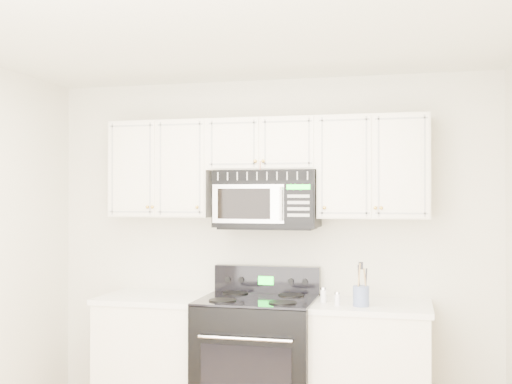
% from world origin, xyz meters
% --- Properties ---
extents(room, '(3.51, 3.51, 2.61)m').
position_xyz_m(room, '(0.00, 0.00, 1.30)').
color(room, olive).
rests_on(room, ground).
extents(base_cabinet_left, '(0.86, 0.65, 0.92)m').
position_xyz_m(base_cabinet_left, '(-0.80, 1.44, 0.43)').
color(base_cabinet_left, silver).
rests_on(base_cabinet_left, ground).
extents(base_cabinet_right, '(0.86, 0.65, 0.92)m').
position_xyz_m(base_cabinet_right, '(0.80, 1.44, 0.43)').
color(base_cabinet_right, silver).
rests_on(base_cabinet_right, ground).
extents(range, '(0.83, 0.75, 1.14)m').
position_xyz_m(range, '(-0.01, 1.40, 0.48)').
color(range, black).
rests_on(range, ground).
extents(upper_cabinets, '(2.44, 0.37, 0.75)m').
position_xyz_m(upper_cabinets, '(0.00, 1.58, 1.93)').
color(upper_cabinets, silver).
rests_on(upper_cabinets, ground).
extents(microwave, '(0.77, 0.43, 0.43)m').
position_xyz_m(microwave, '(0.03, 1.55, 1.66)').
color(microwave, black).
rests_on(microwave, ground).
extents(utensil_crock, '(0.11, 0.11, 0.30)m').
position_xyz_m(utensil_crock, '(0.75, 1.31, 1.00)').
color(utensil_crock, slate).
rests_on(utensil_crock, base_cabinet_right).
extents(shaker_salt, '(0.05, 0.05, 0.11)m').
position_xyz_m(shaker_salt, '(0.47, 1.41, 0.98)').
color(shaker_salt, silver).
rests_on(shaker_salt, base_cabinet_right).
extents(shaker_pepper, '(0.04, 0.04, 0.10)m').
position_xyz_m(shaker_pepper, '(0.58, 1.30, 0.97)').
color(shaker_pepper, silver).
rests_on(shaker_pepper, base_cabinet_right).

